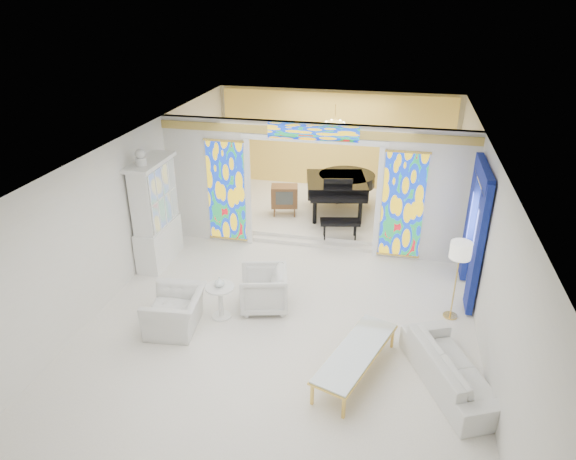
% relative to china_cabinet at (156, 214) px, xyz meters
% --- Properties ---
extents(floor, '(12.00, 12.00, 0.00)m').
position_rel_china_cabinet_xyz_m(floor, '(3.22, -0.60, -1.17)').
color(floor, white).
rests_on(floor, ground).
extents(ceiling, '(7.00, 12.00, 0.02)m').
position_rel_china_cabinet_xyz_m(ceiling, '(3.22, -0.60, 1.83)').
color(ceiling, silver).
rests_on(ceiling, wall_back).
extents(wall_back, '(7.00, 0.02, 3.00)m').
position_rel_china_cabinet_xyz_m(wall_back, '(3.22, 5.40, 0.33)').
color(wall_back, silver).
rests_on(wall_back, floor).
extents(wall_left, '(0.02, 12.00, 3.00)m').
position_rel_china_cabinet_xyz_m(wall_left, '(-0.28, -0.60, 0.33)').
color(wall_left, silver).
rests_on(wall_left, floor).
extents(wall_right, '(0.02, 12.00, 3.00)m').
position_rel_china_cabinet_xyz_m(wall_right, '(6.72, -0.60, 0.33)').
color(wall_right, silver).
rests_on(wall_right, floor).
extents(partition_wall, '(7.00, 0.22, 3.00)m').
position_rel_china_cabinet_xyz_m(partition_wall, '(3.22, 1.40, 0.48)').
color(partition_wall, silver).
rests_on(partition_wall, floor).
extents(stained_glass_left, '(0.90, 0.04, 2.40)m').
position_rel_china_cabinet_xyz_m(stained_glass_left, '(1.19, 1.29, 0.13)').
color(stained_glass_left, gold).
rests_on(stained_glass_left, partition_wall).
extents(stained_glass_right, '(0.90, 0.04, 2.40)m').
position_rel_china_cabinet_xyz_m(stained_glass_right, '(5.25, 1.29, 0.13)').
color(stained_glass_right, gold).
rests_on(stained_glass_right, partition_wall).
extents(stained_glass_transom, '(2.00, 0.04, 0.34)m').
position_rel_china_cabinet_xyz_m(stained_glass_transom, '(3.22, 1.29, 1.65)').
color(stained_glass_transom, gold).
rests_on(stained_glass_transom, partition_wall).
extents(alcove_platform, '(6.80, 3.80, 0.18)m').
position_rel_china_cabinet_xyz_m(alcove_platform, '(3.22, 3.50, -1.08)').
color(alcove_platform, white).
rests_on(alcove_platform, floor).
extents(gold_curtain_back, '(6.70, 0.10, 2.90)m').
position_rel_china_cabinet_xyz_m(gold_curtain_back, '(3.22, 5.28, 0.33)').
color(gold_curtain_back, '#EEC452').
rests_on(gold_curtain_back, wall_back).
extents(chandelier, '(0.48, 0.48, 0.30)m').
position_rel_china_cabinet_xyz_m(chandelier, '(3.42, 3.40, 1.38)').
color(chandelier, '#E0B64E').
rests_on(chandelier, ceiling).
extents(blue_drapes, '(0.14, 1.85, 2.65)m').
position_rel_china_cabinet_xyz_m(blue_drapes, '(6.62, 0.10, 0.41)').
color(blue_drapes, navy).
rests_on(blue_drapes, wall_right).
extents(china_cabinet, '(0.56, 1.46, 2.72)m').
position_rel_china_cabinet_xyz_m(china_cabinet, '(0.00, 0.00, 0.00)').
color(china_cabinet, white).
rests_on(china_cabinet, floor).
extents(armchair_left, '(1.07, 1.19, 0.71)m').
position_rel_china_cabinet_xyz_m(armchair_left, '(1.38, -2.29, -0.81)').
color(armchair_left, white).
rests_on(armchair_left, floor).
extents(armchair_right, '(1.08, 1.06, 0.82)m').
position_rel_china_cabinet_xyz_m(armchair_right, '(2.76, -1.31, -0.76)').
color(armchair_right, silver).
rests_on(armchair_right, floor).
extents(sofa, '(1.64, 2.28, 0.62)m').
position_rel_china_cabinet_xyz_m(sofa, '(6.17, -2.75, -0.86)').
color(sofa, white).
rests_on(sofa, floor).
extents(side_table, '(0.64, 0.64, 0.67)m').
position_rel_china_cabinet_xyz_m(side_table, '(2.06, -1.80, -0.73)').
color(side_table, white).
rests_on(side_table, floor).
extents(vase, '(0.23, 0.23, 0.19)m').
position_rel_china_cabinet_xyz_m(vase, '(2.06, -1.80, -0.40)').
color(vase, silver).
rests_on(vase, side_table).
extents(coffee_table, '(1.26, 2.12, 0.45)m').
position_rel_china_cabinet_xyz_m(coffee_table, '(4.68, -2.83, -0.75)').
color(coffee_table, silver).
rests_on(coffee_table, floor).
extents(floor_lamp, '(0.43, 0.43, 1.56)m').
position_rel_china_cabinet_xyz_m(floor_lamp, '(6.28, -0.85, 0.17)').
color(floor_lamp, '#E0B64E').
rests_on(floor_lamp, floor).
extents(grand_piano, '(2.02, 3.11, 1.15)m').
position_rel_china_cabinet_xyz_m(grand_piano, '(3.65, 3.33, -0.21)').
color(grand_piano, black).
rests_on(grand_piano, alcove_platform).
extents(tv_console, '(0.77, 0.60, 0.80)m').
position_rel_china_cabinet_xyz_m(tv_console, '(2.25, 2.77, -0.47)').
color(tv_console, brown).
rests_on(tv_console, alcove_platform).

